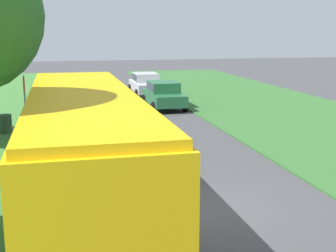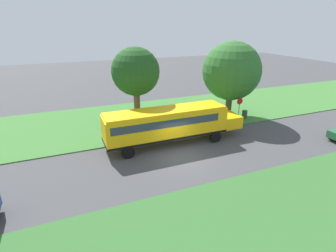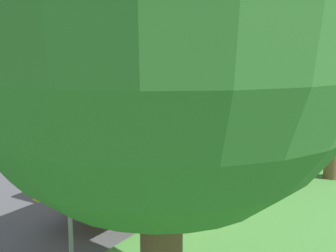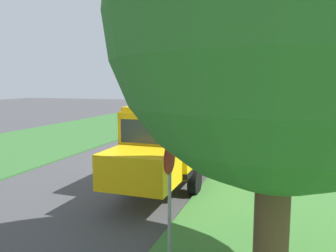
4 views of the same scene
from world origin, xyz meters
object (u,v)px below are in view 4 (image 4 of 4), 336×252
Objects in this scene: school_bus at (190,127)px; stop_sign at (170,189)px; oak_tree_beside_bus at (284,47)px; pickup_truck at (176,114)px; oak_tree_roadside_mid at (277,18)px.

school_bus is 4.53× the size of stop_sign.
school_bus is at bearing -77.67° from stop_sign.
oak_tree_beside_bus is at bearing -159.78° from school_bus.
pickup_truck is 25.88m from oak_tree_roadside_mid.
oak_tree_beside_bus is at bearing -90.82° from oak_tree_roadside_mid.
stop_sign is (-1.88, 8.59, -0.19)m from school_bus.
school_bus is at bearing 109.85° from pickup_truck.
pickup_truck is 24.72m from stop_sign.
oak_tree_roadside_mid is at bearing 89.18° from oak_tree_beside_bus.
school_bus is 2.30× the size of pickup_truck.
oak_tree_roadside_mid is 3.00× the size of stop_sign.
stop_sign is at bearing 77.68° from oak_tree_beside_bus.
school_bus is 8.79m from stop_sign.
oak_tree_roadside_mid is at bearing 111.47° from pickup_truck.
stop_sign is at bearing -5.17° from oak_tree_roadside_mid.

